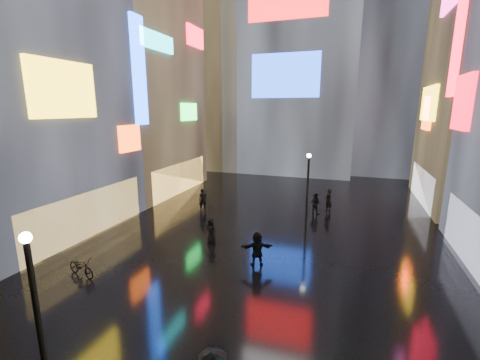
% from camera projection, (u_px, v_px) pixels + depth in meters
% --- Properties ---
extents(ground, '(140.00, 140.00, 0.00)m').
position_uv_depth(ground, '(276.00, 225.00, 23.24)').
color(ground, black).
rests_on(ground, ground).
extents(building_left_mid, '(10.28, 12.70, 24.00)m').
position_uv_depth(building_left_mid, '(11.00, 48.00, 20.17)').
color(building_left_mid, black).
rests_on(building_left_mid, ground).
extents(building_left_far, '(10.28, 12.00, 22.00)m').
position_uv_depth(building_left_far, '(132.00, 80.00, 31.46)').
color(building_left_far, black).
rests_on(building_left_far, ground).
extents(tower_main, '(16.00, 14.20, 42.00)m').
position_uv_depth(tower_main, '(298.00, 8.00, 41.77)').
color(tower_main, black).
rests_on(tower_main, ground).
extents(tower_flank_right, '(12.00, 12.00, 34.00)m').
position_uv_depth(tower_flank_right, '(394.00, 38.00, 40.71)').
color(tower_flank_right, black).
rests_on(tower_flank_right, ground).
extents(tower_flank_left, '(10.00, 10.00, 26.00)m').
position_uv_depth(tower_flank_left, '(215.00, 74.00, 45.17)').
color(tower_flank_left, black).
rests_on(tower_flank_left, ground).
extents(lamp_near, '(0.30, 0.30, 5.20)m').
position_uv_depth(lamp_near, '(37.00, 312.00, 8.48)').
color(lamp_near, black).
rests_on(lamp_near, ground).
extents(lamp_far, '(0.30, 0.30, 5.20)m').
position_uv_depth(lamp_far, '(308.00, 185.00, 22.57)').
color(lamp_far, black).
rests_on(lamp_far, ground).
extents(pedestrian_4, '(0.80, 0.56, 1.54)m').
position_uv_depth(pedestrian_4, '(211.00, 231.00, 19.99)').
color(pedestrian_4, black).
rests_on(pedestrian_4, ground).
extents(pedestrian_5, '(1.82, 1.19, 1.88)m').
position_uv_depth(pedestrian_5, '(257.00, 249.00, 17.01)').
color(pedestrian_5, black).
rests_on(pedestrian_5, ground).
extents(pedestrian_6, '(0.81, 0.76, 1.87)m').
position_uv_depth(pedestrian_6, '(203.00, 200.00, 26.13)').
color(pedestrian_6, black).
rests_on(pedestrian_6, ground).
extents(pedestrian_7, '(0.97, 0.87, 1.65)m').
position_uv_depth(pedestrian_7, '(315.00, 203.00, 25.63)').
color(pedestrian_7, black).
rests_on(pedestrian_7, ground).
extents(umbrella_2, '(1.41, 1.41, 0.91)m').
position_uv_depth(umbrella_2, '(211.00, 212.00, 19.72)').
color(umbrella_2, black).
rests_on(umbrella_2, pedestrian_4).
extents(bicycle, '(1.98, 1.04, 0.99)m').
position_uv_depth(bicycle, '(81.00, 267.00, 16.01)').
color(bicycle, black).
rests_on(bicycle, ground).
extents(pedestrian_8, '(0.77, 0.81, 1.86)m').
position_uv_depth(pedestrian_8, '(329.00, 200.00, 26.10)').
color(pedestrian_8, black).
rests_on(pedestrian_8, ground).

